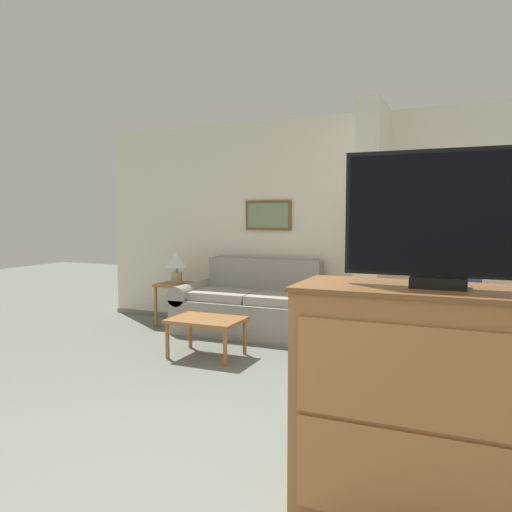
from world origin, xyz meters
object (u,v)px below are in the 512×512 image
at_px(coffee_table, 206,323).
at_px(tv_dresser, 435,407).
at_px(table_lamp, 177,261).
at_px(bed, 485,341).
at_px(couch, 256,307).
at_px(tv, 440,219).
at_px(backpack, 463,287).

bearing_deg(coffee_table, tv_dresser, -41.07).
xyz_separation_m(table_lamp, bed, (3.60, -0.62, -0.53)).
xyz_separation_m(coffee_table, table_lamp, (-1.05, 1.11, 0.49)).
distance_m(coffee_table, table_lamp, 1.60).
bearing_deg(bed, coffee_table, -169.09).
xyz_separation_m(couch, tv, (2.21, -3.08, 1.09)).
bearing_deg(tv, tv_dresser, -90.00).
bearing_deg(couch, tv_dresser, -54.38).
bearing_deg(bed, backpack, -134.76).
height_order(table_lamp, backpack, backpack).
height_order(coffee_table, bed, bed).
height_order(table_lamp, tv, tv).
xyz_separation_m(coffee_table, bed, (2.55, 0.49, -0.04)).
relative_size(coffee_table, table_lamp, 1.72).
bearing_deg(table_lamp, couch, -0.56).
bearing_deg(tv, coffee_table, 138.94).
relative_size(table_lamp, bed, 0.21).
bearing_deg(coffee_table, tv, -41.06).
relative_size(coffee_table, tv, 0.86).
bearing_deg(bed, couch, 166.23).
relative_size(couch, backpack, 4.84).
xyz_separation_m(couch, bed, (2.49, -0.61, -0.01)).
bearing_deg(backpack, tv_dresser, -92.02).
height_order(coffee_table, tv_dresser, tv_dresser).
bearing_deg(backpack, couch, 160.48).
bearing_deg(table_lamp, bed, -9.79).
xyz_separation_m(couch, table_lamp, (-1.11, 0.01, 0.52)).
bearing_deg(tv_dresser, coffee_table, 138.93).
bearing_deg(tv_dresser, couch, 125.62).
distance_m(coffee_table, tv_dresser, 3.02).
bearing_deg(backpack, tv, -92.02).
distance_m(coffee_table, tv, 3.20).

